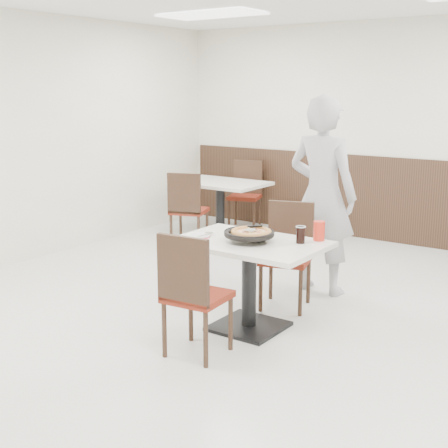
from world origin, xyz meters
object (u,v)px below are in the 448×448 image
Objects in this scene: main_table at (249,285)px; pizza_pan at (249,237)px; red_cup at (319,231)px; diner_person at (322,196)px; chair_near at (198,293)px; bg_table_left at (220,209)px; cola_glass at (301,235)px; side_plate at (198,236)px; pizza at (251,234)px; bg_chair_left_near at (189,209)px; chair_far at (286,257)px; bg_chair_left_far at (245,195)px.

pizza_pan is (0.01, -0.02, 0.42)m from main_table.
diner_person reaches higher than red_cup.
chair_near is 3.76m from bg_table_left.
cola_glass is 1.11m from diner_person.
main_table is 0.63× the size of diner_person.
pizza_pan is 1.64× the size of side_plate.
pizza is 0.32× the size of bg_chair_left_near.
side_plate is (-0.45, -0.12, -0.05)m from pizza.
chair_near is at bearing -94.92° from pizza.
red_cup is 3.04m from bg_chair_left_near.
red_cup is 0.17× the size of bg_chair_left_near.
bg_table_left is at bearing 122.06° from side_plate.
main_table is 0.65m from chair_near.
red_cup is at bearing 58.45° from chair_near.
chair_far is at bearing 91.83° from pizza_pan.
cola_glass reaches higher than bg_table_left.
bg_chair_left_near is at bearing -94.19° from bg_table_left.
red_cup is 3.37m from bg_table_left.
cola_glass is 3.42m from bg_table_left.
side_plate is 3.69m from bg_chair_left_far.
chair_far is 0.90m from side_plate.
pizza is at bearing 90.72° from diner_person.
diner_person is at bearing 89.07° from pizza.
bg_table_left is 0.62m from bg_chair_left_near.
chair_far reaches higher than side_plate.
side_plate is at bearing -57.94° from bg_table_left.
bg_chair_left_far is (-1.68, 3.27, -0.28)m from side_plate.
main_table is at bearing 117.22° from pizza_pan.
cola_glass is at bearing 110.75° from bg_chair_left_far.
cola_glass reaches higher than side_plate.
red_cup is 0.08× the size of diner_person.
cola_glass is at bearing 58.18° from chair_near.
bg_chair_left_near reaches higher than pizza_pan.
diner_person reaches higher than chair_far.
side_plate is 1.24× the size of red_cup.
pizza is 1.23m from diner_person.
chair_near is 1.26m from chair_far.
bg_chair_left_far reaches higher than cola_glass.
bg_table_left is (-2.46, 2.34, -0.44)m from cola_glass.
red_cup is (0.46, -0.28, 0.35)m from chair_far.
chair_near and chair_far have the same top height.
chair_near reaches higher than pizza.
cola_glass is 0.07× the size of diner_person.
bg_chair_left_far is at bearing -66.61° from chair_far.
cola_glass is (0.37, 0.17, 0.44)m from main_table.
red_cup is (0.08, 0.17, 0.02)m from cola_glass.
cola_glass reaches higher than main_table.
bg_table_left is at bearing 117.80° from chair_near.
chair_near is 4.79× the size of side_plate.
side_plate is at bearing 121.77° from chair_near.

